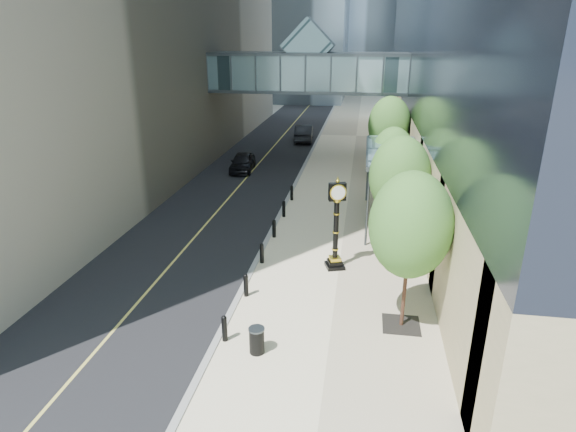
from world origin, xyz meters
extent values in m
plane|color=gray|center=(0.00, 0.00, 0.00)|extent=(320.00, 320.00, 0.00)
cube|color=black|center=(-7.00, 40.00, 0.01)|extent=(8.00, 180.00, 0.02)
cube|color=beige|center=(1.00, 40.00, 0.03)|extent=(8.00, 180.00, 0.06)
cube|color=gray|center=(-3.00, 40.00, 0.04)|extent=(0.25, 180.00, 0.07)
cube|color=#43636C|center=(-3.00, 28.00, 7.50)|extent=(17.00, 4.00, 3.00)
cube|color=#383F44|center=(-3.00, 28.00, 6.05)|extent=(17.00, 4.20, 0.25)
cube|color=#383F44|center=(-3.00, 28.00, 8.95)|extent=(17.00, 4.20, 0.25)
cube|color=#43636C|center=(-3.00, 28.00, 9.60)|extent=(4.24, 3.00, 4.24)
cube|color=#383F44|center=(3.50, 14.00, 4.20)|extent=(3.00, 8.00, 0.25)
cube|color=#43636C|center=(3.50, 14.00, 4.35)|extent=(2.80, 7.80, 0.06)
cylinder|color=#383F44|center=(2.20, 10.30, 2.10)|extent=(0.12, 0.12, 4.20)
cylinder|color=#383F44|center=(2.20, 17.70, 2.10)|extent=(0.12, 0.12, 4.20)
cylinder|color=black|center=(-2.70, 1.00, 0.51)|extent=(0.20, 0.20, 0.90)
cylinder|color=black|center=(-2.70, 4.20, 0.51)|extent=(0.20, 0.20, 0.90)
cylinder|color=black|center=(-2.70, 7.40, 0.51)|extent=(0.20, 0.20, 0.90)
cylinder|color=black|center=(-2.70, 10.60, 0.51)|extent=(0.20, 0.20, 0.90)
cylinder|color=black|center=(-2.70, 13.80, 0.51)|extent=(0.20, 0.20, 0.90)
cylinder|color=black|center=(-2.70, 17.00, 0.51)|extent=(0.20, 0.20, 0.90)
cube|color=black|center=(3.60, 3.00, 0.07)|extent=(1.40, 1.40, 0.02)
cylinder|color=#40271B|center=(3.60, 3.00, 1.65)|extent=(0.14, 0.14, 3.18)
ellipsoid|color=#346B27|center=(3.60, 3.00, 4.11)|extent=(2.92, 2.92, 3.89)
cube|color=black|center=(3.60, 9.50, 0.07)|extent=(1.40, 1.40, 0.02)
cylinder|color=#40271B|center=(3.60, 9.50, 1.64)|extent=(0.14, 0.14, 3.16)
ellipsoid|color=#346B27|center=(3.60, 9.50, 4.08)|extent=(2.89, 2.89, 3.86)
cube|color=black|center=(3.60, 16.00, 0.07)|extent=(1.40, 1.40, 0.02)
cylinder|color=#40271B|center=(3.60, 16.00, 1.45)|extent=(0.14, 0.14, 2.77)
ellipsoid|color=#346B27|center=(3.60, 16.00, 3.59)|extent=(2.54, 2.54, 3.39)
cube|color=black|center=(3.60, 22.50, 0.07)|extent=(1.40, 1.40, 0.02)
cylinder|color=#40271B|center=(3.60, 22.50, 1.73)|extent=(0.14, 0.14, 3.33)
ellipsoid|color=#346B27|center=(3.60, 22.50, 4.30)|extent=(3.05, 3.05, 4.07)
cube|color=black|center=(3.60, 29.00, 0.07)|extent=(1.40, 1.40, 0.02)
cylinder|color=#40271B|center=(3.60, 29.00, 1.35)|extent=(0.14, 0.14, 2.59)
ellipsoid|color=#346B27|center=(3.60, 29.00, 3.35)|extent=(2.37, 2.37, 3.16)
cube|color=black|center=(0.79, 7.44, 0.15)|extent=(1.03, 1.03, 0.18)
cube|color=black|center=(0.79, 7.44, 0.33)|extent=(0.80, 0.80, 0.18)
cube|color=yellow|center=(0.79, 7.44, 0.51)|extent=(0.63, 0.63, 0.18)
cylinder|color=black|center=(0.79, 7.44, 2.00)|extent=(0.23, 0.23, 2.80)
cube|color=black|center=(0.79, 7.44, 3.80)|extent=(0.81, 0.50, 0.81)
cylinder|color=white|center=(0.79, 7.60, 3.80)|extent=(0.61, 0.23, 0.63)
cylinder|color=white|center=(0.79, 7.28, 3.80)|extent=(0.61, 0.23, 0.63)
sphere|color=yellow|center=(0.79, 7.44, 4.30)|extent=(0.18, 0.18, 0.18)
cylinder|color=black|center=(-1.42, 0.51, 0.51)|extent=(0.66, 0.66, 0.90)
imported|color=beige|center=(4.50, 9.04, 0.81)|extent=(0.58, 0.40, 1.51)
imported|color=black|center=(-7.78, 23.89, 0.75)|extent=(2.02, 4.37, 1.45)
imported|color=black|center=(-4.37, 36.54, 0.86)|extent=(2.15, 5.20, 1.67)
camera|label=1|loc=(1.81, -13.05, 10.28)|focal=30.00mm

